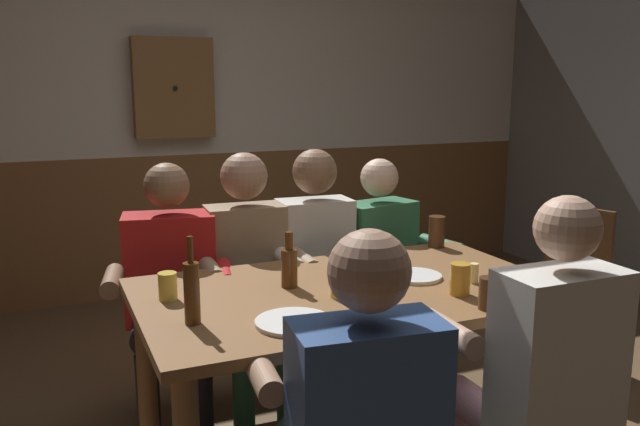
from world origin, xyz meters
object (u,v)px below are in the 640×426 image
object	(u,v)px
plate_1	(294,322)
bottle_0	(192,291)
person_2	(320,261)
pint_glass_5	(341,281)
table_candle	(474,273)
pint_glass_0	(168,286)
person_1	(250,269)
person_3	(387,259)
person_4	(358,411)
pint_glass_3	(371,304)
plate_0	(415,276)
pint_glass_1	(345,258)
bottle_1	(289,266)
pint_glass_2	(488,293)
dining_table	(349,314)
chair_empty_near_left	(565,280)
wall_dart_cabinet	(174,88)
person_0	(171,281)
pint_glass_4	(460,279)
person_5	(538,368)
pint_glass_6	(437,232)

from	to	relation	value
plate_1	bottle_0	distance (m)	0.35
person_2	pint_glass_5	bearing A→B (deg)	75.52
table_candle	pint_glass_0	distance (m)	1.19
person_1	person_3	world-z (taller)	person_1
person_4	person_2	bearing A→B (deg)	77.20
pint_glass_3	plate_0	bearing A→B (deg)	43.90
table_candle	pint_glass_0	bearing A→B (deg)	166.49
pint_glass_1	pint_glass_5	distance (m)	0.30
person_1	bottle_1	size ratio (longest dim) A/B	5.60
pint_glass_2	bottle_1	bearing A→B (deg)	136.84
dining_table	pint_glass_1	world-z (taller)	pint_glass_1
chair_empty_near_left	plate_0	world-z (taller)	chair_empty_near_left
bottle_1	pint_glass_3	xyz separation A→B (m)	(0.10, -0.49, -0.02)
plate_0	pint_glass_1	distance (m)	0.29
plate_0	pint_glass_0	bearing A→B (deg)	172.64
bottle_1	wall_dart_cabinet	size ratio (longest dim) A/B	0.32
pint_glass_0	pint_glass_1	bearing A→B (deg)	2.36
plate_1	person_0	bearing A→B (deg)	102.40
person_4	pint_glass_5	xyz separation A→B (m)	(0.24, 0.62, 0.17)
table_candle	pint_glass_0	size ratio (longest dim) A/B	0.78
wall_dart_cabinet	person_1	bearing A→B (deg)	-90.90
plate_1	pint_glass_0	distance (m)	0.54
bottle_0	bottle_1	size ratio (longest dim) A/B	1.35
person_3	plate_1	world-z (taller)	person_3
person_4	pint_glass_4	distance (m)	0.83
plate_1	dining_table	bearing A→B (deg)	39.53
person_3	bottle_1	xyz separation A→B (m)	(-0.78, -0.61, 0.21)
table_candle	pint_glass_1	xyz separation A→B (m)	(-0.42, 0.31, 0.03)
pint_glass_1	pint_glass_5	size ratio (longest dim) A/B	1.13
wall_dart_cabinet	pint_glass_2	bearing A→B (deg)	-80.37
table_candle	bottle_0	bearing A→B (deg)	-179.86
person_5	pint_glass_0	bearing A→B (deg)	140.94
chair_empty_near_left	person_3	bearing A→B (deg)	60.25
person_0	person_2	bearing A→B (deg)	-169.95
pint_glass_1	pint_glass_3	bearing A→B (deg)	-107.09
plate_1	table_candle	bearing A→B (deg)	9.69
person_4	person_5	size ratio (longest dim) A/B	0.97
bottle_0	bottle_1	world-z (taller)	bottle_0
person_2	person_4	size ratio (longest dim) A/B	1.03
person_3	plate_0	distance (m)	0.76
person_0	table_candle	distance (m)	1.36
person_4	plate_0	bearing A→B (deg)	55.76
pint_glass_4	plate_1	bearing A→B (deg)	-176.59
plate_1	wall_dart_cabinet	world-z (taller)	wall_dart_cabinet
pint_glass_1	pint_glass_5	xyz separation A→B (m)	(-0.14, -0.26, -0.01)
person_2	bottle_1	distance (m)	0.74
bottle_1	pint_glass_1	distance (m)	0.28
plate_0	pint_glass_6	distance (m)	0.55
person_0	bottle_1	world-z (taller)	person_0
pint_glass_0	wall_dart_cabinet	xyz separation A→B (m)	(0.52, 2.40, 0.70)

